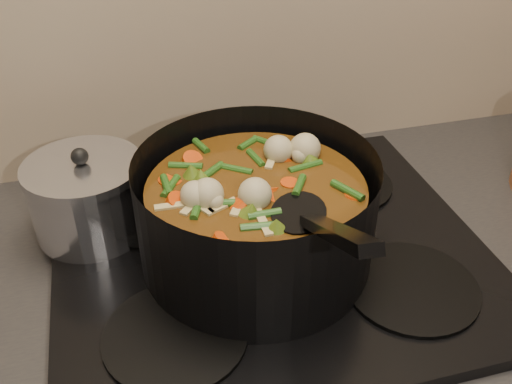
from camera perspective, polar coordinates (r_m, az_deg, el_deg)
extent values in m
cube|color=black|center=(0.87, 1.42, -7.89)|extent=(2.64, 0.64, 0.05)
cube|color=black|center=(0.85, 1.46, -6.14)|extent=(0.62, 0.54, 0.02)
cylinder|color=black|center=(0.73, -8.06, -13.94)|extent=(0.18, 0.18, 0.01)
cylinder|color=black|center=(0.81, 15.29, -9.12)|extent=(0.18, 0.18, 0.01)
cylinder|color=black|center=(0.92, -10.45, -2.03)|extent=(0.18, 0.18, 0.01)
cylinder|color=black|center=(0.98, 8.29, 0.86)|extent=(0.18, 0.18, 0.01)
cylinder|color=black|center=(0.78, 0.00, -2.00)|extent=(0.40, 0.40, 0.16)
cylinder|color=black|center=(0.82, 0.00, -6.21)|extent=(0.32, 0.32, 0.01)
cylinder|color=#5C320F|center=(0.79, 0.00, -2.79)|extent=(0.29, 0.29, 0.11)
cylinder|color=#DA460A|center=(0.77, 3.13, 0.83)|extent=(0.03, 0.03, 0.03)
cylinder|color=#DA460A|center=(0.81, 2.39, 3.11)|extent=(0.04, 0.04, 0.03)
cylinder|color=#DA460A|center=(0.84, -2.96, 4.28)|extent=(0.05, 0.04, 0.03)
cylinder|color=#DA460A|center=(0.77, -4.25, 1.14)|extent=(0.04, 0.04, 0.03)
cylinder|color=#DA460A|center=(0.72, -6.47, -1.80)|extent=(0.04, 0.04, 0.03)
cylinder|color=#DA460A|center=(0.72, -0.62, -1.55)|extent=(0.05, 0.05, 0.03)
cylinder|color=#DA460A|center=(0.71, 3.90, -2.40)|extent=(0.04, 0.04, 0.03)
cylinder|color=#DA460A|center=(0.76, 8.43, 0.14)|extent=(0.04, 0.04, 0.03)
cylinder|color=#DA460A|center=(0.79, 3.02, 2.13)|extent=(0.04, 0.05, 0.03)
cylinder|color=#DA460A|center=(0.83, -0.58, 3.99)|extent=(0.04, 0.04, 0.03)
cylinder|color=#DA460A|center=(0.78, -2.59, 1.41)|extent=(0.03, 0.03, 0.03)
cylinder|color=#DA460A|center=(0.74, -5.81, -0.40)|extent=(0.04, 0.04, 0.03)
cylinder|color=#DA460A|center=(0.68, -4.46, -4.32)|extent=(0.04, 0.05, 0.03)
sphere|color=tan|center=(0.76, 4.93, 2.00)|extent=(0.05, 0.05, 0.05)
sphere|color=tan|center=(0.80, -1.53, 3.81)|extent=(0.05, 0.05, 0.05)
sphere|color=tan|center=(0.73, -4.98, 0.19)|extent=(0.05, 0.05, 0.05)
sphere|color=tan|center=(0.70, 2.34, -1.52)|extent=(0.05, 0.05, 0.05)
sphere|color=tan|center=(0.78, 4.45, 2.56)|extent=(0.05, 0.05, 0.05)
cone|color=olive|center=(0.68, 3.27, -3.01)|extent=(0.04, 0.04, 0.04)
cone|color=olive|center=(0.79, 5.96, 2.66)|extent=(0.04, 0.04, 0.04)
cone|color=olive|center=(0.82, -3.37, 4.00)|extent=(0.04, 0.04, 0.04)
cone|color=olive|center=(0.71, -6.19, -1.43)|extent=(0.04, 0.04, 0.04)
cone|color=olive|center=(0.69, 4.69, -2.46)|extent=(0.04, 0.04, 0.04)
cylinder|color=#2B5F1B|center=(0.79, 1.87, 2.48)|extent=(0.01, 0.04, 0.01)
cylinder|color=#2B5F1B|center=(0.84, -1.65, 4.87)|extent=(0.04, 0.04, 0.01)
cylinder|color=#2B5F1B|center=(0.80, -5.44, 2.78)|extent=(0.04, 0.02, 0.01)
cylinder|color=#2B5F1B|center=(0.74, -5.32, 0.24)|extent=(0.03, 0.04, 0.01)
cylinder|color=#2B5F1B|center=(0.72, -2.34, -1.01)|extent=(0.03, 0.04, 0.01)
cylinder|color=#2B5F1B|center=(0.66, 1.23, -4.56)|extent=(0.04, 0.02, 0.01)
cylinder|color=#2B5F1B|center=(0.71, 5.72, -1.81)|extent=(0.04, 0.04, 0.01)
cylinder|color=#2B5F1B|center=(0.76, 5.28, 1.00)|extent=(0.01, 0.04, 0.01)
cylinder|color=#2B5F1B|center=(0.78, 2.41, 2.27)|extent=(0.04, 0.03, 0.01)
cylinder|color=#2B5F1B|center=(0.85, -0.28, 4.96)|extent=(0.04, 0.02, 0.01)
cylinder|color=#2B5F1B|center=(0.81, -4.63, 3.26)|extent=(0.03, 0.04, 0.01)
cylinder|color=#2B5F1B|center=(0.75, -5.33, 0.78)|extent=(0.03, 0.04, 0.01)
cylinder|color=#2B5F1B|center=(0.72, -2.85, -0.73)|extent=(0.04, 0.02, 0.01)
cylinder|color=#2B5F1B|center=(0.66, -0.52, -4.60)|extent=(0.04, 0.04, 0.01)
cylinder|color=#2B5F1B|center=(0.70, 4.86, -2.39)|extent=(0.01, 0.04, 0.01)
cylinder|color=#2B5F1B|center=(0.75, 5.35, 0.46)|extent=(0.04, 0.03, 0.01)
cube|color=tan|center=(0.78, -5.59, 1.83)|extent=(0.05, 0.01, 0.00)
cube|color=tan|center=(0.70, -3.96, -2.20)|extent=(0.02, 0.05, 0.00)
cube|color=tan|center=(0.70, 3.84, -2.26)|extent=(0.05, 0.03, 0.00)
cube|color=tan|center=(0.78, 5.65, 1.76)|extent=(0.04, 0.04, 0.00)
cube|color=tan|center=(0.82, -0.09, 3.86)|extent=(0.03, 0.05, 0.00)
cube|color=tan|center=(0.77, -5.72, 1.67)|extent=(0.05, 0.02, 0.00)
cube|color=tan|center=(0.70, -3.68, -2.33)|extent=(0.01, 0.05, 0.00)
ellipsoid|color=black|center=(0.71, 4.28, -2.18)|extent=(0.10, 0.11, 0.01)
cube|color=black|center=(0.59, 7.91, -4.02)|extent=(0.04, 0.19, 0.12)
cylinder|color=silver|center=(0.88, -16.39, -0.84)|extent=(0.17, 0.17, 0.10)
cylinder|color=silver|center=(0.85, -17.02, 2.35)|extent=(0.17, 0.17, 0.01)
sphere|color=black|center=(0.84, -17.23, 3.42)|extent=(0.02, 0.02, 0.02)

